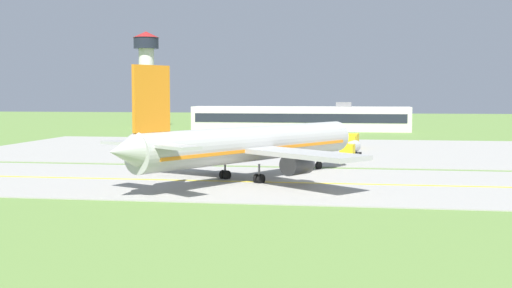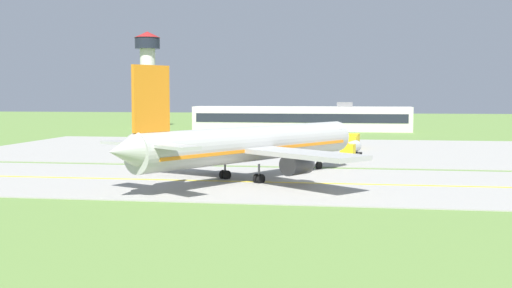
{
  "view_description": "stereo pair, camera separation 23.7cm",
  "coord_description": "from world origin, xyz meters",
  "px_view_note": "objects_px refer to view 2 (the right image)",
  "views": [
    {
      "loc": [
        5.96,
        -70.39,
        10.03
      ],
      "look_at": [
        -5.73,
        4.31,
        4.0
      ],
      "focal_mm": 45.12,
      "sensor_mm": 36.0,
      "label": 1
    },
    {
      "loc": [
        6.2,
        -70.36,
        10.03
      ],
      "look_at": [
        -5.73,
        4.31,
        4.0
      ],
      "focal_mm": 45.12,
      "sensor_mm": 36.0,
      "label": 2
    }
  ],
  "objects_px": {
    "airplane_lead": "(250,144)",
    "service_truck_fuel": "(352,140)",
    "control_tower": "(148,70)",
    "service_truck_pushback": "(351,149)",
    "service_truck_catering": "(196,143)"
  },
  "relations": [
    {
      "from": "control_tower",
      "to": "service_truck_fuel",
      "type": "bearing_deg",
      "value": -46.76
    },
    {
      "from": "service_truck_pushback",
      "to": "control_tower",
      "type": "relative_size",
      "value": 0.23
    },
    {
      "from": "airplane_lead",
      "to": "service_truck_pushback",
      "type": "xyz_separation_m",
      "value": [
        11.13,
        26.1,
        -2.6
      ]
    },
    {
      "from": "service_truck_fuel",
      "to": "service_truck_catering",
      "type": "height_order",
      "value": "same"
    },
    {
      "from": "service_truck_fuel",
      "to": "service_truck_pushback",
      "type": "height_order",
      "value": "service_truck_pushback"
    },
    {
      "from": "service_truck_fuel",
      "to": "service_truck_pushback",
      "type": "relative_size",
      "value": 0.98
    },
    {
      "from": "service_truck_fuel",
      "to": "airplane_lead",
      "type": "bearing_deg",
      "value": -103.94
    },
    {
      "from": "service_truck_catering",
      "to": "service_truck_fuel",
      "type": "bearing_deg",
      "value": 23.19
    },
    {
      "from": "service_truck_fuel",
      "to": "control_tower",
      "type": "height_order",
      "value": "control_tower"
    },
    {
      "from": "airplane_lead",
      "to": "control_tower",
      "type": "height_order",
      "value": "control_tower"
    },
    {
      "from": "airplane_lead",
      "to": "service_truck_fuel",
      "type": "relative_size",
      "value": 5.71
    },
    {
      "from": "service_truck_pushback",
      "to": "service_truck_catering",
      "type": "bearing_deg",
      "value": 164.27
    },
    {
      "from": "airplane_lead",
      "to": "service_truck_fuel",
      "type": "xyz_separation_m",
      "value": [
        11.09,
        44.69,
        -2.6
      ]
    },
    {
      "from": "service_truck_fuel",
      "to": "control_tower",
      "type": "bearing_deg",
      "value": 133.24
    },
    {
      "from": "airplane_lead",
      "to": "service_truck_catering",
      "type": "distance_m",
      "value": 36.8
    }
  ]
}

